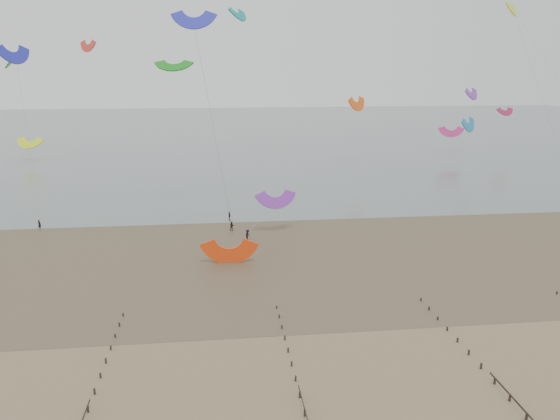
# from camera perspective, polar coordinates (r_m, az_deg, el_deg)

# --- Properties ---
(ground) EXTENTS (500.00, 500.00, 0.00)m
(ground) POSITION_cam_1_polar(r_m,az_deg,el_deg) (55.66, -3.18, -15.61)
(ground) COLOR brown
(ground) RESTS_ON ground
(sea_and_shore) EXTENTS (500.00, 665.00, 0.03)m
(sea_and_shore) POSITION_cam_1_polar(r_m,az_deg,el_deg) (87.05, -7.31, -4.23)
(sea_and_shore) COLOR #475654
(sea_and_shore) RESTS_ON ground
(kitesurfer_lead) EXTENTS (0.75, 0.64, 1.74)m
(kitesurfer_lead) POSITION_cam_1_polar(r_m,az_deg,el_deg) (106.47, -23.84, -1.39)
(kitesurfer_lead) COLOR black
(kitesurfer_lead) RESTS_ON ground
(kitesurfers) EXTENTS (149.04, 20.52, 1.90)m
(kitesurfers) POSITION_cam_1_polar(r_m,az_deg,el_deg) (103.72, 9.13, -0.69)
(kitesurfers) COLOR black
(kitesurfers) RESTS_ON ground
(grounded_kite) EXTENTS (7.51, 6.04, 3.94)m
(grounded_kite) POSITION_cam_1_polar(r_m,az_deg,el_deg) (81.64, -5.29, -5.48)
(grounded_kite) COLOR #F6410F
(grounded_kite) RESTS_ON ground
(kites_airborne) EXTENTS (245.92, 113.39, 40.24)m
(kites_airborne) POSITION_cam_1_polar(r_m,az_deg,el_deg) (141.74, -8.71, 11.10)
(kites_airborne) COLOR purple
(kites_airborne) RESTS_ON ground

